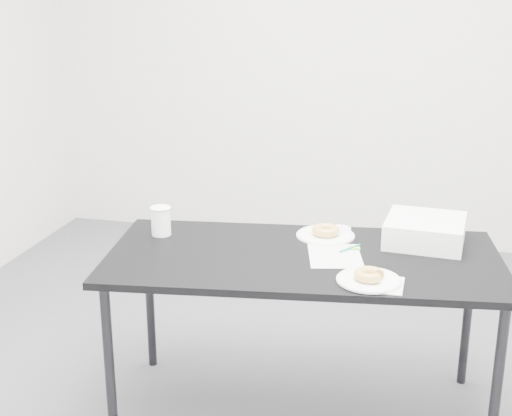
% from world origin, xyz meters
% --- Properties ---
extents(floor, '(4.00, 4.00, 0.00)m').
position_xyz_m(floor, '(0.00, 0.00, 0.00)').
color(floor, '#4C4B51').
rests_on(floor, ground).
extents(wall_back, '(4.00, 0.02, 2.70)m').
position_xyz_m(wall_back, '(0.00, 2.00, 1.35)').
color(wall_back, white).
rests_on(wall_back, floor).
extents(table, '(1.65, 0.92, 0.72)m').
position_xyz_m(table, '(0.16, -0.17, 0.66)').
color(table, black).
rests_on(table, floor).
extents(scorecard, '(0.26, 0.30, 0.00)m').
position_xyz_m(scorecard, '(0.29, -0.15, 0.72)').
color(scorecard, silver).
rests_on(scorecard, table).
extents(logo_patch, '(0.05, 0.05, 0.00)m').
position_xyz_m(logo_patch, '(0.35, -0.05, 0.72)').
color(logo_patch, green).
rests_on(logo_patch, scorecard).
extents(pen, '(0.08, 0.11, 0.01)m').
position_xyz_m(pen, '(0.34, -0.06, 0.72)').
color(pen, '#0C8472').
rests_on(pen, scorecard).
extents(napkin, '(0.17, 0.17, 0.00)m').
position_xyz_m(napkin, '(0.48, -0.39, 0.72)').
color(napkin, silver).
rests_on(napkin, table).
extents(plate_near, '(0.24, 0.24, 0.01)m').
position_xyz_m(plate_near, '(0.44, -0.37, 0.72)').
color(plate_near, white).
rests_on(plate_near, napkin).
extents(donut_near, '(0.13, 0.13, 0.04)m').
position_xyz_m(donut_near, '(0.44, -0.37, 0.74)').
color(donut_near, '#C58D3E').
rests_on(donut_near, plate_near).
extents(plate_far, '(0.25, 0.25, 0.01)m').
position_xyz_m(plate_far, '(0.22, 0.07, 0.72)').
color(plate_far, white).
rests_on(plate_far, table).
extents(donut_far, '(0.15, 0.15, 0.04)m').
position_xyz_m(donut_far, '(0.22, 0.07, 0.74)').
color(donut_far, '#C58D3E').
rests_on(donut_far, plate_far).
extents(coffee_cup, '(0.08, 0.08, 0.13)m').
position_xyz_m(coffee_cup, '(-0.48, -0.07, 0.78)').
color(coffee_cup, white).
rests_on(coffee_cup, table).
extents(cup_lid, '(0.10, 0.10, 0.01)m').
position_xyz_m(cup_lid, '(0.27, 0.16, 0.72)').
color(cup_lid, white).
rests_on(cup_lid, table).
extents(bakery_box, '(0.34, 0.34, 0.10)m').
position_xyz_m(bakery_box, '(0.63, 0.09, 0.77)').
color(bakery_box, white).
rests_on(bakery_box, table).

